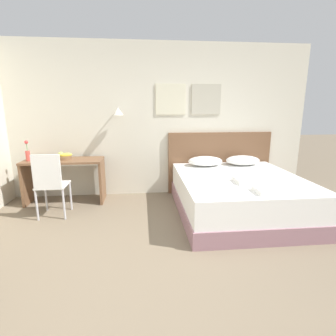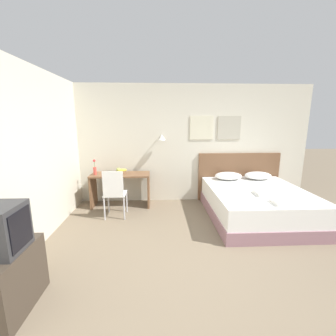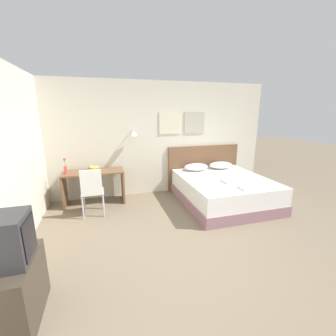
{
  "view_description": "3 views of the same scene",
  "coord_description": "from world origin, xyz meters",
  "px_view_note": "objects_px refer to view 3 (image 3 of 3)",
  "views": [
    {
      "loc": [
        -0.17,
        -2.09,
        1.58
      ],
      "look_at": [
        0.18,
        1.38,
        0.76
      ],
      "focal_mm": 28.0,
      "sensor_mm": 36.0,
      "label": 1
    },
    {
      "loc": [
        -0.64,
        -2.5,
        1.86
      ],
      "look_at": [
        -0.44,
        1.83,
        0.94
      ],
      "focal_mm": 24.0,
      "sensor_mm": 36.0,
      "label": 2
    },
    {
      "loc": [
        -1.22,
        -2.62,
        1.98
      ],
      "look_at": [
        0.03,
        1.64,
        0.85
      ],
      "focal_mm": 24.0,
      "sensor_mm": 36.0,
      "label": 3
    }
  ],
  "objects_px": {
    "headboard": "(203,167)",
    "fruit_bowl": "(93,169)",
    "pillow_right": "(221,165)",
    "desk_chair": "(92,189)",
    "pillow_left": "(196,167)",
    "desk": "(94,181)",
    "folded_towel_mid_bed": "(248,187)",
    "bed": "(223,190)",
    "folded_towel_near_foot": "(230,181)",
    "tv_stand": "(10,293)",
    "flower_vase": "(66,168)"
  },
  "relations": [
    {
      "from": "headboard",
      "to": "desk",
      "type": "distance_m",
      "value": 2.73
    },
    {
      "from": "folded_towel_near_foot",
      "to": "pillow_left",
      "type": "bearing_deg",
      "value": 105.46
    },
    {
      "from": "folded_towel_mid_bed",
      "to": "tv_stand",
      "type": "distance_m",
      "value": 3.73
    },
    {
      "from": "headboard",
      "to": "pillow_right",
      "type": "height_order",
      "value": "headboard"
    },
    {
      "from": "desk",
      "to": "desk_chair",
      "type": "bearing_deg",
      "value": -91.57
    },
    {
      "from": "headboard",
      "to": "flower_vase",
      "type": "bearing_deg",
      "value": -174.08
    },
    {
      "from": "bed",
      "to": "folded_towel_near_foot",
      "type": "bearing_deg",
      "value": -97.61
    },
    {
      "from": "bed",
      "to": "tv_stand",
      "type": "height_order",
      "value": "tv_stand"
    },
    {
      "from": "pillow_left",
      "to": "pillow_right",
      "type": "xyz_separation_m",
      "value": [
        0.67,
        0.0,
        0.0
      ]
    },
    {
      "from": "pillow_left",
      "to": "desk",
      "type": "distance_m",
      "value": 2.38
    },
    {
      "from": "pillow_left",
      "to": "folded_towel_mid_bed",
      "type": "distance_m",
      "value": 1.57
    },
    {
      "from": "pillow_right",
      "to": "desk_chair",
      "type": "relative_size",
      "value": 0.62
    },
    {
      "from": "desk",
      "to": "tv_stand",
      "type": "distance_m",
      "value": 2.88
    },
    {
      "from": "desk_chair",
      "to": "tv_stand",
      "type": "xyz_separation_m",
      "value": [
        -0.69,
        -2.14,
        -0.23
      ]
    },
    {
      "from": "pillow_left",
      "to": "pillow_right",
      "type": "distance_m",
      "value": 0.67
    },
    {
      "from": "headboard",
      "to": "fruit_bowl",
      "type": "bearing_deg",
      "value": -174.36
    },
    {
      "from": "desk",
      "to": "folded_towel_mid_bed",
      "type": "bearing_deg",
      "value": -28.55
    },
    {
      "from": "pillow_left",
      "to": "desk",
      "type": "relative_size",
      "value": 0.47
    },
    {
      "from": "folded_towel_near_foot",
      "to": "desk",
      "type": "height_order",
      "value": "desk"
    },
    {
      "from": "headboard",
      "to": "desk_chair",
      "type": "relative_size",
      "value": 2.01
    },
    {
      "from": "fruit_bowl",
      "to": "folded_towel_mid_bed",
      "type": "bearing_deg",
      "value": -28.91
    },
    {
      "from": "pillow_right",
      "to": "tv_stand",
      "type": "relative_size",
      "value": 0.81
    },
    {
      "from": "desk",
      "to": "flower_vase",
      "type": "xyz_separation_m",
      "value": [
        -0.53,
        -0.05,
        0.34
      ]
    },
    {
      "from": "headboard",
      "to": "desk",
      "type": "xyz_separation_m",
      "value": [
        -2.72,
        -0.29,
        -0.04
      ]
    },
    {
      "from": "bed",
      "to": "fruit_bowl",
      "type": "height_order",
      "value": "fruit_bowl"
    },
    {
      "from": "bed",
      "to": "pillow_left",
      "type": "distance_m",
      "value": 0.91
    },
    {
      "from": "bed",
      "to": "folded_towel_near_foot",
      "type": "relative_size",
      "value": 6.98
    },
    {
      "from": "desk",
      "to": "fruit_bowl",
      "type": "distance_m",
      "value": 0.26
    },
    {
      "from": "tv_stand",
      "to": "folded_towel_mid_bed",
      "type": "bearing_deg",
      "value": 20.01
    },
    {
      "from": "pillow_left",
      "to": "desk",
      "type": "xyz_separation_m",
      "value": [
        -2.38,
        -0.0,
        -0.14
      ]
    },
    {
      "from": "folded_towel_mid_bed",
      "to": "desk",
      "type": "relative_size",
      "value": 0.25
    },
    {
      "from": "headboard",
      "to": "desk_chair",
      "type": "bearing_deg",
      "value": -161.03
    },
    {
      "from": "pillow_right",
      "to": "folded_towel_mid_bed",
      "type": "height_order",
      "value": "pillow_right"
    },
    {
      "from": "desk",
      "to": "flower_vase",
      "type": "bearing_deg",
      "value": -174.67
    },
    {
      "from": "pillow_right",
      "to": "flower_vase",
      "type": "bearing_deg",
      "value": -179.19
    },
    {
      "from": "folded_towel_near_foot",
      "to": "flower_vase",
      "type": "height_order",
      "value": "flower_vase"
    },
    {
      "from": "bed",
      "to": "headboard",
      "type": "height_order",
      "value": "headboard"
    },
    {
      "from": "desk",
      "to": "pillow_left",
      "type": "bearing_deg",
      "value": 0.04
    },
    {
      "from": "fruit_bowl",
      "to": "flower_vase",
      "type": "relative_size",
      "value": 0.78
    },
    {
      "from": "folded_towel_near_foot",
      "to": "fruit_bowl",
      "type": "xyz_separation_m",
      "value": [
        -2.67,
        1.09,
        0.17
      ]
    },
    {
      "from": "bed",
      "to": "desk_chair",
      "type": "height_order",
      "value": "desk_chair"
    },
    {
      "from": "tv_stand",
      "to": "fruit_bowl",
      "type": "bearing_deg",
      "value": 75.81
    },
    {
      "from": "folded_towel_mid_bed",
      "to": "fruit_bowl",
      "type": "relative_size",
      "value": 1.24
    },
    {
      "from": "desk",
      "to": "tv_stand",
      "type": "height_order",
      "value": "desk"
    },
    {
      "from": "folded_towel_near_foot",
      "to": "flower_vase",
      "type": "bearing_deg",
      "value": 162.38
    },
    {
      "from": "bed",
      "to": "headboard",
      "type": "relative_size",
      "value": 1.07
    },
    {
      "from": "pillow_left",
      "to": "desk_chair",
      "type": "relative_size",
      "value": 0.62
    },
    {
      "from": "pillow_left",
      "to": "flower_vase",
      "type": "distance_m",
      "value": 2.91
    },
    {
      "from": "pillow_left",
      "to": "headboard",
      "type": "bearing_deg",
      "value": 40.33
    },
    {
      "from": "pillow_left",
      "to": "folded_towel_near_foot",
      "type": "bearing_deg",
      "value": -74.54
    }
  ]
}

